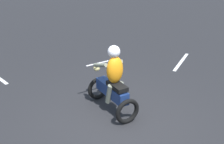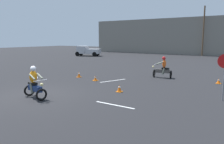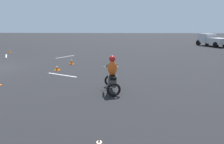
% 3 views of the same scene
% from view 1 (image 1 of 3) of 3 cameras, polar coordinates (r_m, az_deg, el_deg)
% --- Properties ---
extents(ground_plane, '(120.00, 120.00, 0.00)m').
position_cam_1_polar(ground_plane, '(7.05, 0.70, -9.36)').
color(ground_plane, black).
extents(motorcycle_rider_foreground, '(1.56, 0.90, 1.66)m').
position_cam_1_polar(motorcycle_rider_foreground, '(7.15, 0.15, -2.10)').
color(motorcycle_rider_foreground, black).
rests_on(motorcycle_rider_foreground, ground).
extents(lane_stripe_s, '(0.67, 1.56, 0.01)m').
position_cam_1_polar(lane_stripe_s, '(10.44, 12.52, 1.83)').
color(lane_stripe_s, silver).
rests_on(lane_stripe_s, ground).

